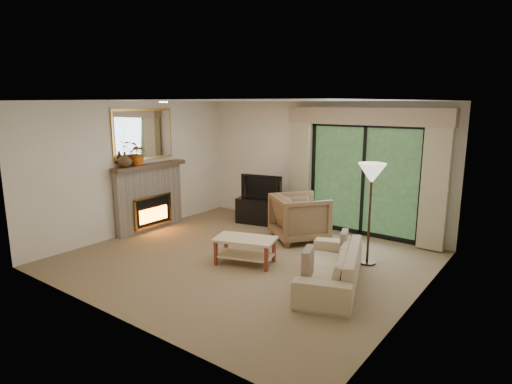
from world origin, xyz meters
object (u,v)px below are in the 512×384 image
Objects in this scene: armchair at (300,217)px; coffee_table at (245,251)px; sofa at (331,266)px; media_console at (263,211)px.

armchair reaches higher than coffee_table.
coffee_table is at bearing -106.24° from sofa.
coffee_table is (-1.49, -0.09, -0.06)m from sofa.
sofa is at bearing -50.59° from media_console.
armchair is (1.22, -0.51, 0.17)m from media_console.
media_console is 1.13× the size of armchair.
armchair is 2.08m from sofa.
sofa is 2.00× the size of coffee_table.
media_console is 2.40m from coffee_table.
media_console is 1.13× the size of coffee_table.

